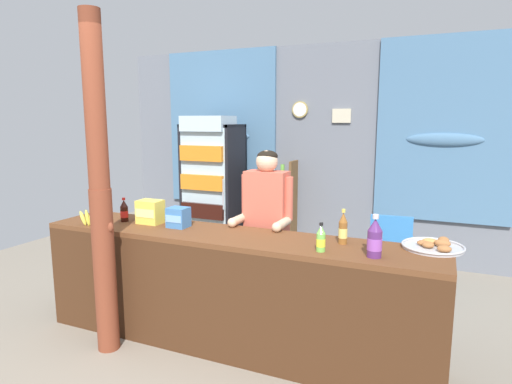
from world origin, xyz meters
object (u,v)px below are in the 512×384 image
(timber_post, at_px, (100,196))
(snack_box_instant_noodle, at_px, (150,212))
(snack_box_biscuit, at_px, (178,217))
(stall_counter, at_px, (223,282))
(banana_bunch, at_px, (92,219))
(pastry_tray, at_px, (434,246))
(bottle_shelf_rack, at_px, (278,206))
(soda_bottle_iced_tea, at_px, (343,229))
(plastic_lawn_chair, at_px, (391,247))
(shopkeeper, at_px, (266,217))
(drink_fridge, at_px, (212,179))
(soda_bottle_lime_soda, at_px, (321,239))
(soda_bottle_grape_soda, at_px, (375,239))
(soda_bottle_cola, at_px, (124,211))

(timber_post, distance_m, snack_box_instant_noodle, 0.56)
(snack_box_biscuit, bearing_deg, stall_counter, -17.54)
(banana_bunch, bearing_deg, pastry_tray, 9.47)
(bottle_shelf_rack, distance_m, soda_bottle_iced_tea, 2.76)
(plastic_lawn_chair, height_order, shopkeeper, shopkeeper)
(timber_post, xyz_separation_m, snack_box_biscuit, (0.37, 0.49, -0.24))
(stall_counter, bearing_deg, drink_fridge, 121.03)
(timber_post, xyz_separation_m, drink_fridge, (-0.49, 2.61, -0.22))
(bottle_shelf_rack, relative_size, shopkeeper, 0.83)
(bottle_shelf_rack, relative_size, banana_bunch, 4.64)
(soda_bottle_lime_soda, xyz_separation_m, pastry_tray, (0.71, 0.38, -0.06))
(timber_post, height_order, soda_bottle_iced_tea, timber_post)
(soda_bottle_grape_soda, bearing_deg, plastic_lawn_chair, 92.31)
(stall_counter, bearing_deg, soda_bottle_cola, 172.24)
(bottle_shelf_rack, distance_m, snack_box_instant_noodle, 2.44)
(snack_box_instant_noodle, bearing_deg, soda_bottle_iced_tea, 1.40)
(bottle_shelf_rack, relative_size, snack_box_biscuit, 7.70)
(soda_bottle_cola, bearing_deg, banana_bunch, -118.83)
(banana_bunch, bearing_deg, soda_bottle_grape_soda, 2.23)
(plastic_lawn_chair, relative_size, pastry_tray, 2.03)
(stall_counter, distance_m, soda_bottle_cola, 1.16)
(bottle_shelf_rack, xyz_separation_m, soda_bottle_lime_soda, (1.30, -2.60, 0.35))
(soda_bottle_cola, bearing_deg, snack_box_biscuit, 1.44)
(timber_post, xyz_separation_m, snack_box_instant_noodle, (0.07, 0.51, -0.22))
(soda_bottle_lime_soda, relative_size, banana_bunch, 0.73)
(soda_bottle_lime_soda, bearing_deg, bottle_shelf_rack, 116.49)
(plastic_lawn_chair, height_order, soda_bottle_lime_soda, soda_bottle_lime_soda)
(stall_counter, bearing_deg, snack_box_instant_noodle, 167.52)
(shopkeeper, bearing_deg, soda_bottle_lime_soda, -43.81)
(stall_counter, bearing_deg, plastic_lawn_chair, 59.34)
(soda_bottle_grape_soda, height_order, snack_box_instant_noodle, soda_bottle_grape_soda)
(bottle_shelf_rack, height_order, shopkeeper, shopkeeper)
(bottle_shelf_rack, relative_size, soda_bottle_lime_soda, 6.40)
(timber_post, height_order, soda_bottle_grape_soda, timber_post)
(shopkeeper, relative_size, soda_bottle_cola, 7.30)
(soda_bottle_iced_tea, bearing_deg, snack_box_instant_noodle, -178.60)
(soda_bottle_grape_soda, relative_size, pastry_tray, 0.68)
(stall_counter, distance_m, shopkeeper, 0.74)
(plastic_lawn_chair, xyz_separation_m, soda_bottle_iced_tea, (-0.19, -1.57, 0.55))
(soda_bottle_iced_tea, distance_m, banana_bunch, 2.10)
(plastic_lawn_chair, bearing_deg, stall_counter, -120.66)
(bottle_shelf_rack, bearing_deg, banana_bunch, -104.30)
(soda_bottle_grape_soda, relative_size, soda_bottle_lime_soda, 1.42)
(soda_bottle_grape_soda, xyz_separation_m, banana_bunch, (-2.33, -0.09, -0.06))
(soda_bottle_lime_soda, bearing_deg, pastry_tray, 27.83)
(drink_fridge, bearing_deg, snack_box_instant_noodle, -75.02)
(bottle_shelf_rack, xyz_separation_m, soda_bottle_grape_soda, (1.65, -2.58, 0.38))
(drink_fridge, xyz_separation_m, plastic_lawn_chair, (2.43, -0.48, -0.54))
(soda_bottle_cola, relative_size, snack_box_instant_noodle, 1.01)
(snack_box_biscuit, bearing_deg, timber_post, -126.69)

